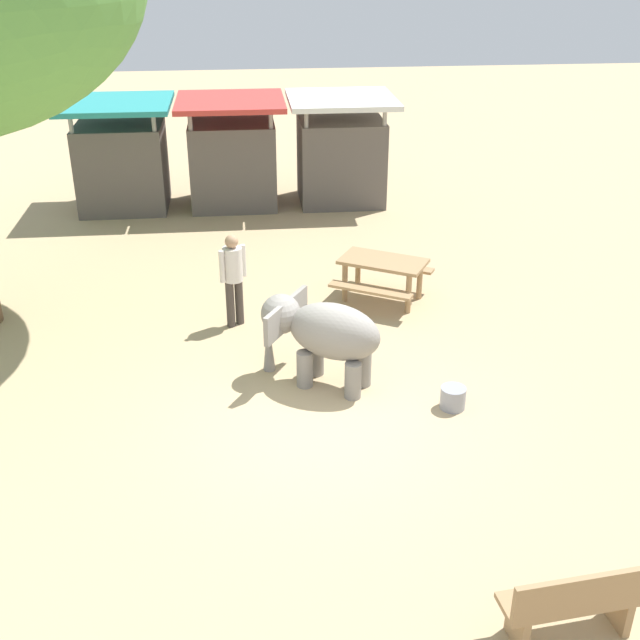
{
  "coord_description": "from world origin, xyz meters",
  "views": [
    {
      "loc": [
        -0.94,
        -9.15,
        6.1
      ],
      "look_at": [
        0.15,
        1.43,
        0.8
      ],
      "focal_mm": 44.47,
      "sensor_mm": 36.0,
      "label": 1
    }
  ],
  "objects_px": {
    "market_stall_red": "(233,158)",
    "market_stall_white": "(341,155)",
    "person_handler": "(233,273)",
    "picnic_table_near": "(383,270)",
    "feed_bucket": "(453,398)",
    "market_stall_teal": "(122,161)",
    "elephant": "(322,332)",
    "wooden_bench": "(576,602)"
  },
  "relations": [
    {
      "from": "person_handler",
      "to": "market_stall_teal",
      "type": "xyz_separation_m",
      "value": [
        -2.57,
        6.61,
        0.19
      ]
    },
    {
      "from": "person_handler",
      "to": "market_stall_white",
      "type": "bearing_deg",
      "value": 124.63
    },
    {
      "from": "market_stall_red",
      "to": "feed_bucket",
      "type": "bearing_deg",
      "value": -72.58
    },
    {
      "from": "picnic_table_near",
      "to": "market_stall_teal",
      "type": "height_order",
      "value": "market_stall_teal"
    },
    {
      "from": "person_handler",
      "to": "market_stall_red",
      "type": "height_order",
      "value": "market_stall_red"
    },
    {
      "from": "wooden_bench",
      "to": "picnic_table_near",
      "type": "relative_size",
      "value": 0.7
    },
    {
      "from": "wooden_bench",
      "to": "feed_bucket",
      "type": "xyz_separation_m",
      "value": [
        -0.1,
        4.08,
        -0.31
      ]
    },
    {
      "from": "feed_bucket",
      "to": "person_handler",
      "type": "bearing_deg",
      "value": 135.89
    },
    {
      "from": "picnic_table_near",
      "to": "market_stall_red",
      "type": "xyz_separation_m",
      "value": [
        -2.62,
        5.87,
        0.55
      ]
    },
    {
      "from": "elephant",
      "to": "market_stall_teal",
      "type": "height_order",
      "value": "market_stall_teal"
    },
    {
      "from": "picnic_table_near",
      "to": "feed_bucket",
      "type": "bearing_deg",
      "value": -54.23
    },
    {
      "from": "picnic_table_near",
      "to": "market_stall_red",
      "type": "distance_m",
      "value": 6.45
    },
    {
      "from": "person_handler",
      "to": "market_stall_red",
      "type": "relative_size",
      "value": 0.64
    },
    {
      "from": "elephant",
      "to": "picnic_table_near",
      "type": "bearing_deg",
      "value": -85.67
    },
    {
      "from": "elephant",
      "to": "picnic_table_near",
      "type": "xyz_separation_m",
      "value": [
        1.39,
        2.79,
        -0.25
      ]
    },
    {
      "from": "person_handler",
      "to": "market_stall_teal",
      "type": "distance_m",
      "value": 7.1
    },
    {
      "from": "person_handler",
      "to": "market_stall_teal",
      "type": "bearing_deg",
      "value": 167.57
    },
    {
      "from": "market_stall_red",
      "to": "feed_bucket",
      "type": "xyz_separation_m",
      "value": [
        2.99,
        -9.54,
        -0.98
      ]
    },
    {
      "from": "market_stall_teal",
      "to": "market_stall_white",
      "type": "distance_m",
      "value": 5.2
    },
    {
      "from": "person_handler",
      "to": "elephant",
      "type": "bearing_deg",
      "value": -2.01
    },
    {
      "from": "market_stall_white",
      "to": "wooden_bench",
      "type": "bearing_deg",
      "value": -87.94
    },
    {
      "from": "person_handler",
      "to": "market_stall_white",
      "type": "relative_size",
      "value": 0.64
    },
    {
      "from": "elephant",
      "to": "person_handler",
      "type": "xyz_separation_m",
      "value": [
        -1.26,
        2.05,
        0.11
      ]
    },
    {
      "from": "elephant",
      "to": "market_stall_white",
      "type": "relative_size",
      "value": 0.72
    },
    {
      "from": "picnic_table_near",
      "to": "market_stall_red",
      "type": "height_order",
      "value": "market_stall_red"
    },
    {
      "from": "person_handler",
      "to": "picnic_table_near",
      "type": "distance_m",
      "value": 2.78
    },
    {
      "from": "market_stall_red",
      "to": "picnic_table_near",
      "type": "bearing_deg",
      "value": -65.93
    },
    {
      "from": "market_stall_red",
      "to": "market_stall_white",
      "type": "distance_m",
      "value": 2.6
    },
    {
      "from": "wooden_bench",
      "to": "person_handler",
      "type": "bearing_deg",
      "value": 107.91
    },
    {
      "from": "person_handler",
      "to": "market_stall_white",
      "type": "height_order",
      "value": "market_stall_white"
    },
    {
      "from": "market_stall_white",
      "to": "feed_bucket",
      "type": "bearing_deg",
      "value": -87.63
    },
    {
      "from": "person_handler",
      "to": "market_stall_white",
      "type": "distance_m",
      "value": 7.12
    },
    {
      "from": "market_stall_red",
      "to": "market_stall_teal",
      "type": "bearing_deg",
      "value": 180.0
    },
    {
      "from": "elephant",
      "to": "feed_bucket",
      "type": "relative_size",
      "value": 5.04
    },
    {
      "from": "market_stall_teal",
      "to": "feed_bucket",
      "type": "distance_m",
      "value": 11.1
    },
    {
      "from": "market_stall_teal",
      "to": "market_stall_white",
      "type": "height_order",
      "value": "same"
    },
    {
      "from": "wooden_bench",
      "to": "feed_bucket",
      "type": "distance_m",
      "value": 4.09
    },
    {
      "from": "elephant",
      "to": "feed_bucket",
      "type": "xyz_separation_m",
      "value": [
        1.76,
        -0.88,
        -0.68
      ]
    },
    {
      "from": "elephant",
      "to": "feed_bucket",
      "type": "height_order",
      "value": "elephant"
    },
    {
      "from": "wooden_bench",
      "to": "picnic_table_near",
      "type": "bearing_deg",
      "value": 87.37
    },
    {
      "from": "wooden_bench",
      "to": "market_stall_teal",
      "type": "bearing_deg",
      "value": 106.59
    },
    {
      "from": "market_stall_white",
      "to": "market_stall_teal",
      "type": "bearing_deg",
      "value": 180.0
    }
  ]
}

